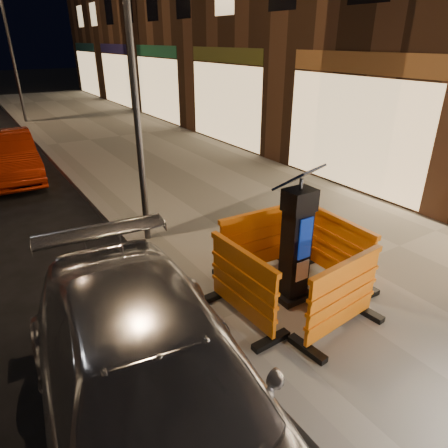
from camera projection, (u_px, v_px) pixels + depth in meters
ground_plane at (215, 330)px, 5.77m from camera, size 120.00×120.00×0.00m
sidewalk at (356, 267)px, 7.21m from camera, size 6.00×60.00×0.15m
kerb at (215, 326)px, 5.73m from camera, size 0.30×60.00×0.15m
parking_kiosk at (296, 240)px, 5.82m from camera, size 0.64×0.64×2.00m
barrier_front at (343, 298)px, 5.28m from camera, size 1.48×0.72×1.12m
barrier_back at (256, 242)px, 6.73m from camera, size 1.46×0.66×1.12m
barrier_kerbside at (243, 286)px, 5.54m from camera, size 0.65×1.46×1.12m
barrier_bldgside at (338, 250)px, 6.47m from camera, size 0.64×1.45×1.12m
car_silver at (161, 447)px, 4.12m from camera, size 2.77×5.45×1.51m
car_red at (13, 178)px, 12.03m from camera, size 1.56×4.18×1.36m
street_lamp_mid at (134, 82)px, 6.84m from camera, size 0.12×0.12×6.00m
street_lamp_far at (12, 55)px, 18.26m from camera, size 0.12×0.12×6.00m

